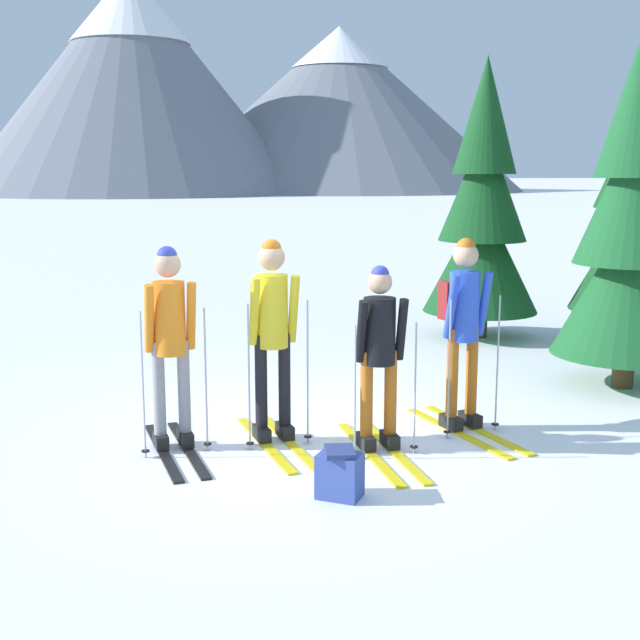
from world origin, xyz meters
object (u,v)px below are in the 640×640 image
at_px(pine_tree_mid, 633,227).
at_px(skier_in_black, 380,352).
at_px(pine_tree_far, 483,212).
at_px(backpack_on_snow_front, 340,474).
at_px(skier_in_orange, 170,335).
at_px(skier_in_blue, 463,322).
at_px(skier_in_yellow, 272,327).

bearing_deg(pine_tree_mid, skier_in_black, -148.06).
distance_m(pine_tree_far, backpack_on_snow_front, 6.67).
bearing_deg(skier_in_orange, pine_tree_mid, 19.31).
bearing_deg(skier_in_blue, skier_in_orange, -172.71).
xyz_separation_m(pine_tree_mid, backpack_on_snow_front, (-3.52, -2.96, -1.63)).
distance_m(pine_tree_mid, backpack_on_snow_front, 4.88).
bearing_deg(backpack_on_snow_front, skier_in_orange, 137.56).
height_order(skier_in_yellow, skier_in_black, skier_in_yellow).
distance_m(skier_in_black, pine_tree_mid, 3.74).
relative_size(skier_in_orange, backpack_on_snow_front, 4.58).
height_order(skier_in_yellow, skier_in_blue, skier_in_yellow).
relative_size(skier_in_black, pine_tree_mid, 0.43).
relative_size(skier_in_orange, skier_in_black, 1.06).
bearing_deg(skier_in_yellow, skier_in_blue, 6.65).
distance_m(skier_in_blue, pine_tree_mid, 2.71).
distance_m(skier_in_orange, skier_in_black, 1.83).
bearing_deg(backpack_on_snow_front, skier_in_yellow, 108.92).
bearing_deg(pine_tree_far, skier_in_yellow, -124.62).
bearing_deg(backpack_on_snow_front, skier_in_black, 66.89).
bearing_deg(skier_in_black, skier_in_orange, 173.60).
distance_m(skier_in_yellow, skier_in_black, 1.00).
height_order(pine_tree_far, backpack_on_snow_front, pine_tree_far).
bearing_deg(skier_in_yellow, pine_tree_far, 55.38).
bearing_deg(skier_in_yellow, pine_tree_mid, 21.56).
distance_m(skier_in_yellow, pine_tree_mid, 4.36).
bearing_deg(skier_in_black, pine_tree_mid, 31.94).
relative_size(skier_in_yellow, backpack_on_snow_front, 4.68).
bearing_deg(skier_in_blue, pine_tree_mid, 31.80).
bearing_deg(skier_in_blue, skier_in_yellow, -173.35).
relative_size(pine_tree_mid, pine_tree_far, 0.99).
relative_size(skier_in_orange, skier_in_yellow, 0.98).
bearing_deg(skier_in_yellow, backpack_on_snow_front, -71.08).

